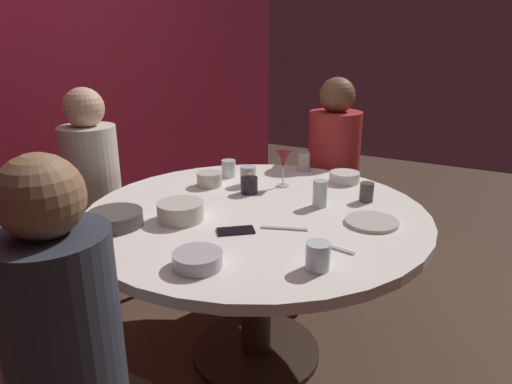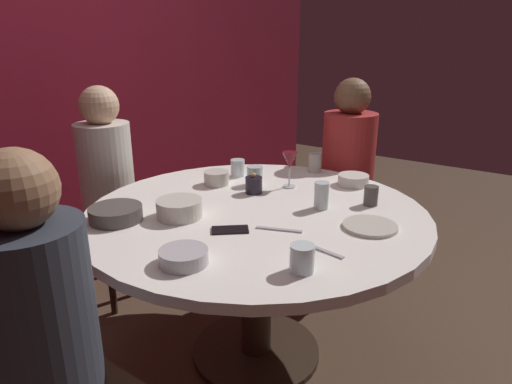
{
  "view_description": "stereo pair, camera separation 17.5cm",
  "coord_description": "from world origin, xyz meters",
  "px_view_note": "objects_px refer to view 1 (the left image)",
  "views": [
    {
      "loc": [
        -1.58,
        -0.89,
        1.44
      ],
      "look_at": [
        0.0,
        0.0,
        0.82
      ],
      "focal_mm": 31.87,
      "sensor_mm": 36.0,
      "label": 1
    },
    {
      "loc": [
        -1.49,
        -1.03,
        1.44
      ],
      "look_at": [
        0.0,
        0.0,
        0.82
      ],
      "focal_mm": 31.87,
      "sensor_mm": 36.0,
      "label": 2
    }
  ],
  "objects_px": {
    "seated_diner_left": "(63,334)",
    "candle_holder": "(249,185)",
    "bowl_small_white": "(345,177)",
    "bowl_salad_center": "(181,211)",
    "cup_beside_wine": "(367,192)",
    "cup_center_front": "(318,256)",
    "wine_glass": "(283,161)",
    "bowl_rice_portion": "(115,219)",
    "bowl_serving_large": "(198,260)",
    "cup_by_left_diner": "(248,176)",
    "cell_phone": "(236,231)",
    "bowl_sauce_side": "(209,179)",
    "cup_far_edge": "(320,193)",
    "cup_by_right_diner": "(304,161)",
    "cup_near_candle": "(229,168)",
    "seated_diner_right": "(334,158)",
    "dining_table": "(256,238)",
    "dinner_plate": "(372,222)",
    "seated_diner_back": "(92,176)"
  },
  "relations": [
    {
      "from": "cup_far_edge",
      "to": "cell_phone",
      "type": "bearing_deg",
      "value": 157.12
    },
    {
      "from": "wine_glass",
      "to": "cup_by_right_diner",
      "type": "xyz_separation_m",
      "value": [
        0.3,
        0.02,
        -0.08
      ]
    },
    {
      "from": "wine_glass",
      "to": "cell_phone",
      "type": "height_order",
      "value": "wine_glass"
    },
    {
      "from": "seated_diner_right",
      "to": "wine_glass",
      "type": "xyz_separation_m",
      "value": [
        -0.61,
        0.04,
        0.11
      ]
    },
    {
      "from": "candle_holder",
      "to": "cell_phone",
      "type": "height_order",
      "value": "candle_holder"
    },
    {
      "from": "cell_phone",
      "to": "cup_beside_wine",
      "type": "xyz_separation_m",
      "value": [
        0.57,
        -0.33,
        0.04
      ]
    },
    {
      "from": "bowl_salad_center",
      "to": "seated_diner_right",
      "type": "bearing_deg",
      "value": -9.93
    },
    {
      "from": "candle_holder",
      "to": "cup_by_left_diner",
      "type": "height_order",
      "value": "candle_holder"
    },
    {
      "from": "bowl_salad_center",
      "to": "cup_center_front",
      "type": "height_order",
      "value": "cup_center_front"
    },
    {
      "from": "seated_diner_back",
      "to": "bowl_rice_portion",
      "type": "relative_size",
      "value": 5.68
    },
    {
      "from": "bowl_small_white",
      "to": "cell_phone",
      "type": "bearing_deg",
      "value": 168.94
    },
    {
      "from": "dining_table",
      "to": "cup_far_edge",
      "type": "height_order",
      "value": "cup_far_edge"
    },
    {
      "from": "cup_center_front",
      "to": "candle_holder",
      "type": "bearing_deg",
      "value": 46.38
    },
    {
      "from": "wine_glass",
      "to": "bowl_rice_portion",
      "type": "bearing_deg",
      "value": 155.4
    },
    {
      "from": "cup_by_left_diner",
      "to": "wine_glass",
      "type": "bearing_deg",
      "value": -67.24
    },
    {
      "from": "dining_table",
      "to": "bowl_serving_large",
      "type": "relative_size",
      "value": 8.99
    },
    {
      "from": "dining_table",
      "to": "bowl_serving_large",
      "type": "xyz_separation_m",
      "value": [
        -0.53,
        -0.08,
        0.16
      ]
    },
    {
      "from": "cup_by_left_diner",
      "to": "cup_far_edge",
      "type": "distance_m",
      "value": 0.44
    },
    {
      "from": "dining_table",
      "to": "bowl_serving_large",
      "type": "bearing_deg",
      "value": -170.99
    },
    {
      "from": "seated_diner_right",
      "to": "cup_beside_wine",
      "type": "xyz_separation_m",
      "value": [
        -0.62,
        -0.38,
        0.03
      ]
    },
    {
      "from": "bowl_serving_large",
      "to": "cup_beside_wine",
      "type": "relative_size",
      "value": 1.87
    },
    {
      "from": "wine_glass",
      "to": "bowl_rice_portion",
      "type": "height_order",
      "value": "wine_glass"
    },
    {
      "from": "cell_phone",
      "to": "bowl_salad_center",
      "type": "distance_m",
      "value": 0.26
    },
    {
      "from": "bowl_salad_center",
      "to": "cup_beside_wine",
      "type": "distance_m",
      "value": 0.83
    },
    {
      "from": "bowl_sauce_side",
      "to": "cup_by_left_diner",
      "type": "bearing_deg",
      "value": -56.74
    },
    {
      "from": "bowl_sauce_side",
      "to": "cup_far_edge",
      "type": "distance_m",
      "value": 0.58
    },
    {
      "from": "bowl_rice_portion",
      "to": "cup_beside_wine",
      "type": "xyz_separation_m",
      "value": [
        0.75,
        -0.77,
        0.01
      ]
    },
    {
      "from": "bowl_sauce_side",
      "to": "seated_diner_left",
      "type": "bearing_deg",
      "value": -162.66
    },
    {
      "from": "dinner_plate",
      "to": "cup_near_candle",
      "type": "xyz_separation_m",
      "value": [
        0.26,
        0.84,
        0.04
      ]
    },
    {
      "from": "wine_glass",
      "to": "dinner_plate",
      "type": "distance_m",
      "value": 0.59
    },
    {
      "from": "seated_diner_left",
      "to": "candle_holder",
      "type": "relative_size",
      "value": 12.03
    },
    {
      "from": "dining_table",
      "to": "bowl_small_white",
      "type": "height_order",
      "value": "bowl_small_white"
    },
    {
      "from": "wine_glass",
      "to": "bowl_sauce_side",
      "type": "relative_size",
      "value": 1.42
    },
    {
      "from": "dining_table",
      "to": "bowl_sauce_side",
      "type": "relative_size",
      "value": 11.75
    },
    {
      "from": "cup_near_candle",
      "to": "cup_beside_wine",
      "type": "height_order",
      "value": "cup_near_candle"
    },
    {
      "from": "cup_by_right_diner",
      "to": "cup_center_front",
      "type": "bearing_deg",
      "value": -154.14
    },
    {
      "from": "bowl_serving_large",
      "to": "cup_by_left_diner",
      "type": "height_order",
      "value": "cup_by_left_diner"
    },
    {
      "from": "dining_table",
      "to": "candle_holder",
      "type": "xyz_separation_m",
      "value": [
        0.17,
        0.13,
        0.17
      ]
    },
    {
      "from": "seated_diner_right",
      "to": "cup_near_candle",
      "type": "distance_m",
      "value": 0.7
    },
    {
      "from": "cup_far_edge",
      "to": "candle_holder",
      "type": "bearing_deg",
      "value": 89.88
    },
    {
      "from": "bowl_small_white",
      "to": "cup_beside_wine",
      "type": "distance_m",
      "value": 0.29
    },
    {
      "from": "candle_holder",
      "to": "cell_phone",
      "type": "distance_m",
      "value": 0.45
    },
    {
      "from": "seated_diner_left",
      "to": "bowl_sauce_side",
      "type": "xyz_separation_m",
      "value": [
        1.16,
        0.36,
        0.03
      ]
    },
    {
      "from": "candle_holder",
      "to": "bowl_small_white",
      "type": "bearing_deg",
      "value": -41.2
    },
    {
      "from": "bowl_salad_center",
      "to": "bowl_small_white",
      "type": "relative_size",
      "value": 1.24
    },
    {
      "from": "bowl_rice_portion",
      "to": "cup_beside_wine",
      "type": "relative_size",
      "value": 2.44
    },
    {
      "from": "cell_phone",
      "to": "cup_far_edge",
      "type": "xyz_separation_m",
      "value": [
        0.41,
        -0.17,
        0.05
      ]
    },
    {
      "from": "cell_phone",
      "to": "bowl_serving_large",
      "type": "distance_m",
      "value": 0.3
    },
    {
      "from": "cell_phone",
      "to": "bowl_small_white",
      "type": "height_order",
      "value": "bowl_small_white"
    },
    {
      "from": "cup_near_candle",
      "to": "cup_center_front",
      "type": "height_order",
      "value": "same"
    }
  ]
}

